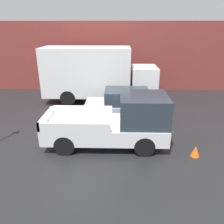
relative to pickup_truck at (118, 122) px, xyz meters
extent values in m
plane|color=#232326|center=(-1.93, 0.09, -1.04)|extent=(60.00, 60.00, 0.00)
cube|color=brown|center=(-1.93, 9.04, 1.60)|extent=(28.00, 0.15, 5.29)
cube|color=silver|center=(-0.54, 0.00, -0.33)|extent=(5.20, 2.08, 0.68)
cube|color=#28333D|center=(1.07, 0.00, 0.61)|extent=(1.98, 1.95, 1.20)
cube|color=silver|center=(-1.71, 0.99, 0.19)|extent=(2.86, 0.10, 0.37)
cube|color=silver|center=(-1.71, -0.99, 0.19)|extent=(2.86, 0.10, 0.37)
cube|color=silver|center=(-3.09, 0.00, 0.19)|extent=(0.10, 2.08, 0.37)
cylinder|color=black|center=(1.07, 0.92, -0.63)|extent=(0.84, 0.26, 0.84)
cylinder|color=black|center=(1.07, -0.92, -0.63)|extent=(0.84, 0.26, 0.84)
cylinder|color=black|center=(-2.15, 0.92, -0.63)|extent=(0.84, 0.26, 0.84)
cylinder|color=black|center=(-2.15, -0.92, -0.63)|extent=(0.84, 0.26, 0.84)
cube|color=silver|center=(0.35, 2.90, -0.44)|extent=(4.34, 1.95, 0.66)
cube|color=#28333D|center=(0.48, 2.90, 0.27)|extent=(2.39, 1.72, 0.75)
cylinder|color=black|center=(1.69, 3.77, -0.72)|extent=(0.65, 0.22, 0.65)
cylinder|color=black|center=(1.69, 2.02, -0.72)|extent=(0.65, 0.22, 0.65)
cylinder|color=black|center=(-1.00, 3.77, -0.72)|extent=(0.65, 0.22, 0.65)
cylinder|color=black|center=(-1.00, 2.02, -0.72)|extent=(0.65, 0.22, 0.65)
cube|color=white|center=(1.75, 6.08, 0.40)|extent=(1.67, 2.27, 1.93)
cube|color=white|center=(-2.11, 6.08, 1.02)|extent=(5.76, 2.39, 3.18)
cylinder|color=black|center=(1.45, 7.14, -0.54)|extent=(1.01, 0.30, 1.01)
cylinder|color=black|center=(1.45, 5.03, -0.54)|extent=(1.01, 0.30, 1.01)
cylinder|color=black|center=(-3.29, 7.14, -0.54)|extent=(1.01, 0.30, 1.01)
cylinder|color=black|center=(-3.29, 5.03, -0.54)|extent=(1.01, 0.30, 1.01)
cone|color=orange|center=(3.12, -0.92, -0.82)|extent=(0.36, 0.36, 0.45)
camera|label=1|loc=(-0.03, -8.59, 3.85)|focal=35.00mm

